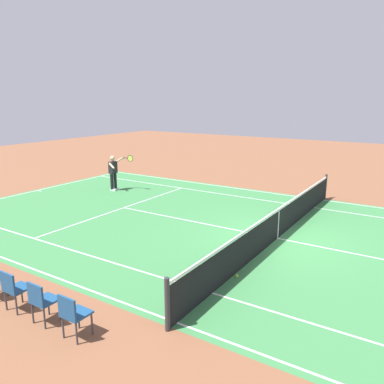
% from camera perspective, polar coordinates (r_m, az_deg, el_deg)
% --- Properties ---
extents(ground_plane, '(60.00, 60.00, 0.00)m').
position_cam_1_polar(ground_plane, '(12.34, 12.56, -6.75)').
color(ground_plane, brown).
extents(court_slab, '(24.20, 11.40, 0.00)m').
position_cam_1_polar(court_slab, '(12.34, 12.56, -6.74)').
color(court_slab, '#387A42').
rests_on(court_slab, ground_plane).
extents(court_line_markings, '(23.85, 11.05, 0.01)m').
position_cam_1_polar(court_line_markings, '(12.34, 12.56, -6.73)').
color(court_line_markings, white).
rests_on(court_line_markings, ground_plane).
extents(tennis_net, '(0.10, 11.70, 1.08)m').
position_cam_1_polar(tennis_net, '(12.18, 12.68, -4.58)').
color(tennis_net, '#2D2D33').
rests_on(tennis_net, ground_plane).
extents(tennis_player_near, '(1.05, 0.78, 1.70)m').
position_cam_1_polar(tennis_player_near, '(18.43, -11.57, 3.08)').
color(tennis_player_near, black).
rests_on(tennis_player_near, ground_plane).
extents(tennis_ball, '(0.07, 0.07, 0.07)m').
position_cam_1_polar(tennis_ball, '(9.63, 6.69, -12.32)').
color(tennis_ball, '#CCE01E').
rests_on(tennis_ball, ground_plane).
extents(spectator_chair_0, '(0.44, 0.44, 0.88)m').
position_cam_1_polar(spectator_chair_0, '(7.50, -17.32, -16.79)').
color(spectator_chair_0, '#38383D').
rests_on(spectator_chair_0, ground_plane).
extents(spectator_chair_1, '(0.44, 0.44, 0.88)m').
position_cam_1_polar(spectator_chair_1, '(8.12, -21.50, -14.64)').
color(spectator_chair_1, '#38383D').
rests_on(spectator_chair_1, ground_plane).
extents(spectator_chair_2, '(0.44, 0.44, 0.88)m').
position_cam_1_polar(spectator_chair_2, '(8.79, -24.99, -12.74)').
color(spectator_chair_2, '#38383D').
rests_on(spectator_chair_2, ground_plane).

